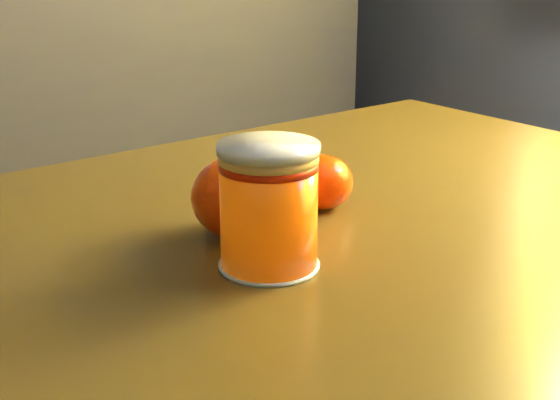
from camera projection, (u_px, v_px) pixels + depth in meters
table at (309, 336)px, 0.67m from camera, size 0.99×0.73×0.71m
juice_glass at (269, 208)px, 0.57m from camera, size 0.07×0.07×0.09m
orange_front at (238, 197)px, 0.63m from camera, size 0.10×0.10×0.07m
orange_back at (323, 182)px, 0.70m from camera, size 0.06×0.06×0.05m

